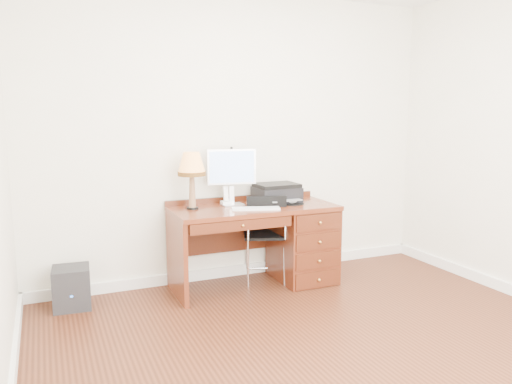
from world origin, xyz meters
name	(u,v)px	position (x,y,z in m)	size (l,w,h in m)	color
ground	(335,350)	(0.00, 0.00, 0.00)	(4.00, 4.00, 0.00)	#39190D
room_shell	(292,309)	(0.00, 0.63, 0.05)	(4.00, 4.00, 4.00)	white
desk	(285,239)	(0.32, 1.40, 0.41)	(1.50, 0.67, 0.75)	maroon
monitor	(231,170)	(-0.16, 1.54, 1.07)	(0.45, 0.17, 0.52)	silver
keyboard	(256,209)	(-0.04, 1.25, 0.76)	(0.42, 0.12, 0.02)	white
mouse_pad	(292,203)	(0.37, 1.37, 0.76)	(0.22, 0.22, 0.04)	black
printer	(277,193)	(0.28, 1.51, 0.84)	(0.42, 0.33, 0.18)	black
leg_lamp	(192,168)	(-0.55, 1.49, 1.12)	(0.25, 0.25, 0.50)	black
phone	(226,200)	(-0.22, 1.56, 0.80)	(0.08, 0.08, 0.17)	white
pen_cup	(281,197)	(0.32, 1.50, 0.80)	(0.08, 0.08, 0.09)	black
chair	(268,229)	(0.16, 1.43, 0.51)	(0.51, 0.52, 0.85)	black
equipment_box	(72,287)	(-1.59, 1.50, 0.17)	(0.29, 0.29, 0.34)	black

